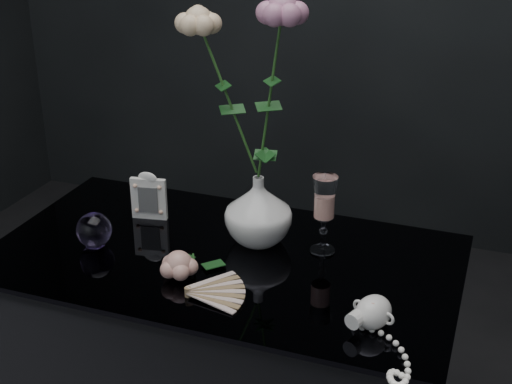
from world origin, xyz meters
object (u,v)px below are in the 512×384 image
at_px(vase, 258,210).
at_px(paperweight, 94,230).
at_px(wine_glass, 324,215).
at_px(pearl_jar, 373,311).
at_px(picture_frame, 149,195).
at_px(loose_rose, 179,264).

bearing_deg(vase, paperweight, -156.79).
distance_m(wine_glass, pearl_jar, 0.31).
bearing_deg(picture_frame, paperweight, -116.75).
relative_size(vase, loose_rose, 0.91).
distance_m(wine_glass, paperweight, 0.53).
relative_size(picture_frame, paperweight, 1.52).
xyz_separation_m(picture_frame, loose_rose, (0.19, -0.23, -0.03)).
distance_m(vase, wine_glass, 0.15).
height_order(vase, pearl_jar, vase).
distance_m(picture_frame, paperweight, 0.18).
bearing_deg(vase, loose_rose, -116.48).
xyz_separation_m(wine_glass, paperweight, (-0.50, -0.16, -0.05)).
relative_size(vase, paperweight, 2.00).
bearing_deg(picture_frame, vase, -14.81).
bearing_deg(pearl_jar, wine_glass, 144.67).
height_order(vase, picture_frame, vase).
height_order(paperweight, pearl_jar, paperweight).
height_order(wine_glass, paperweight, wine_glass).
xyz_separation_m(paperweight, pearl_jar, (0.67, -0.10, -0.01)).
relative_size(vase, picture_frame, 1.31).
height_order(vase, wine_glass, wine_glass).
distance_m(vase, paperweight, 0.38).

